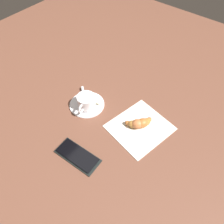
# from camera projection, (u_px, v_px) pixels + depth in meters

# --- Properties ---
(ground_plane) EXTENTS (1.80, 1.80, 0.00)m
(ground_plane) POSITION_uv_depth(u_px,v_px,m) (107.00, 118.00, 0.81)
(ground_plane) COLOR brown
(saucer) EXTENTS (0.13, 0.13, 0.01)m
(saucer) POSITION_uv_depth(u_px,v_px,m) (86.00, 105.00, 0.85)
(saucer) COLOR white
(saucer) RESTS_ON ground
(espresso_cup) EXTENTS (0.07, 0.09, 0.05)m
(espresso_cup) POSITION_uv_depth(u_px,v_px,m) (86.00, 102.00, 0.82)
(espresso_cup) COLOR white
(espresso_cup) RESTS_ON saucer
(teaspoon) EXTENTS (0.11, 0.09, 0.01)m
(teaspoon) POSITION_uv_depth(u_px,v_px,m) (86.00, 103.00, 0.84)
(teaspoon) COLOR silver
(teaspoon) RESTS_ON saucer
(sugar_packet) EXTENTS (0.07, 0.02, 0.01)m
(sugar_packet) POSITION_uv_depth(u_px,v_px,m) (93.00, 99.00, 0.85)
(sugar_packet) COLOR beige
(sugar_packet) RESTS_ON saucer
(napkin) EXTENTS (0.21, 0.22, 0.00)m
(napkin) POSITION_uv_depth(u_px,v_px,m) (140.00, 127.00, 0.78)
(napkin) COLOR silver
(napkin) RESTS_ON ground
(croissant) EXTENTS (0.08, 0.09, 0.03)m
(croissant) POSITION_uv_depth(u_px,v_px,m) (140.00, 123.00, 0.77)
(croissant) COLOR #BD6E34
(croissant) RESTS_ON napkin
(cell_phone) EXTENTS (0.15, 0.07, 0.01)m
(cell_phone) POSITION_uv_depth(u_px,v_px,m) (78.00, 156.00, 0.71)
(cell_phone) COLOR black
(cell_phone) RESTS_ON ground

